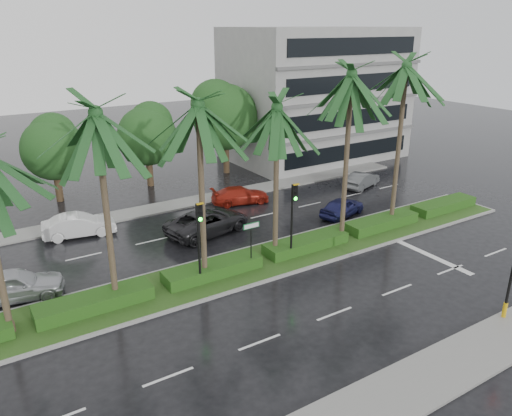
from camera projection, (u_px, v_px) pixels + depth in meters
ground at (272, 270)px, 26.34m from camera, size 120.00×120.00×0.00m
near_sidewalk at (428, 378)px, 18.23m from camera, size 40.00×2.40×0.12m
far_sidewalk at (179, 204)px, 35.84m from camera, size 40.00×2.00×0.12m
median at (262, 262)px, 27.11m from camera, size 36.00×4.00×0.15m
hedge at (262, 256)px, 26.98m from camera, size 35.20×1.40×0.60m
lane_markings at (322, 260)px, 27.52m from camera, size 34.00×13.06×0.01m
palm_row at (241, 112)px, 23.66m from camera, size 26.30×4.20×10.64m
signal_median_left at (199, 232)px, 23.54m from camera, size 0.34×0.42×4.36m
signal_median_right at (293, 210)px, 26.29m from camera, size 0.34×0.42×4.36m
street_sign at (251, 234)px, 25.49m from camera, size 0.95×0.09×2.60m
bg_trees at (175, 126)px, 39.90m from camera, size 32.69×5.56×8.03m
building at (315, 94)px, 47.06m from camera, size 16.00×10.00×12.00m
car_silver at (13, 285)px, 23.28m from camera, size 2.69×4.78×1.54m
car_white at (79, 225)px, 30.38m from camera, size 2.18×4.47×1.41m
car_darkgrey at (208, 221)px, 30.79m from camera, size 3.58×5.90×1.53m
car_red at (240, 195)px, 36.02m from camera, size 2.61×4.47×1.22m
car_blue at (342, 207)px, 33.60m from camera, size 2.50×4.02×1.28m
car_grey at (362, 180)px, 39.54m from camera, size 2.51×4.00×1.24m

